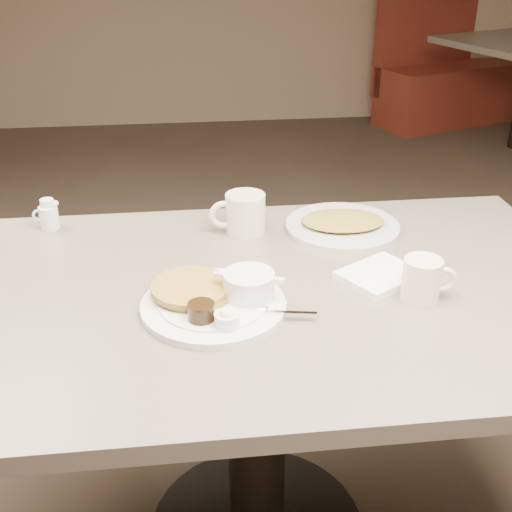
{
  "coord_description": "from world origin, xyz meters",
  "views": [
    {
      "loc": [
        -0.15,
        -1.22,
        1.46
      ],
      "look_at": [
        0.0,
        0.02,
        0.82
      ],
      "focal_mm": 46.55,
      "sensor_mm": 36.0,
      "label": 1
    }
  ],
  "objects": [
    {
      "name": "diner_table",
      "position": [
        0.0,
        0.0,
        0.58
      ],
      "size": [
        1.5,
        0.9,
        0.75
      ],
      "color": "slate",
      "rests_on": "ground"
    },
    {
      "name": "main_plate",
      "position": [
        -0.09,
        -0.06,
        0.77
      ],
      "size": [
        0.39,
        0.37,
        0.07
      ],
      "color": "white",
      "rests_on": "diner_table"
    },
    {
      "name": "coffee_mug_near",
      "position": [
        0.34,
        -0.08,
        0.8
      ],
      "size": [
        0.12,
        0.09,
        0.09
      ],
      "color": "white",
      "rests_on": "diner_table"
    },
    {
      "name": "napkin",
      "position": [
        0.27,
        0.01,
        0.76
      ],
      "size": [
        0.21,
        0.2,
        0.02
      ],
      "color": "white",
      "rests_on": "diner_table"
    },
    {
      "name": "coffee_mug_far",
      "position": [
        0.0,
        0.3,
        0.8
      ],
      "size": [
        0.14,
        0.1,
        0.1
      ],
      "color": "#EFEBCB",
      "rests_on": "diner_table"
    },
    {
      "name": "creamer_right",
      "position": [
        -0.49,
        0.37,
        0.79
      ],
      "size": [
        0.07,
        0.06,
        0.08
      ],
      "color": "white",
      "rests_on": "diner_table"
    },
    {
      "name": "hash_plate",
      "position": [
        0.25,
        0.28,
        0.76
      ],
      "size": [
        0.31,
        0.31,
        0.04
      ],
      "color": "beige",
      "rests_on": "diner_table"
    },
    {
      "name": "booth_back_right",
      "position": [
        1.98,
        3.75,
        0.41
      ],
      "size": [
        1.57,
        1.69,
        1.12
      ],
      "color": "maroon",
      "rests_on": "ground"
    }
  ]
}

